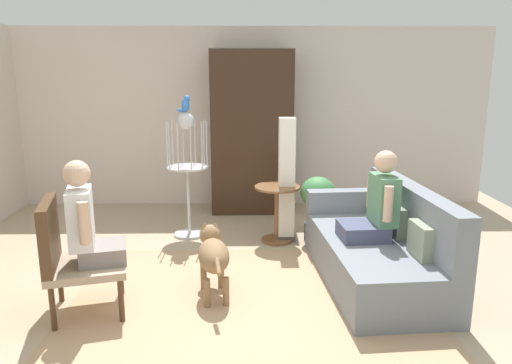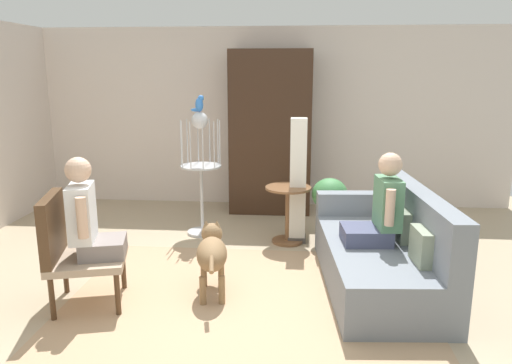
% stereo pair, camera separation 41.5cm
% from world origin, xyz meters
% --- Properties ---
extents(ground_plane, '(7.64, 7.64, 0.00)m').
position_xyz_m(ground_plane, '(0.00, 0.00, 0.00)').
color(ground_plane, tan).
extents(back_wall, '(6.96, 0.12, 2.51)m').
position_xyz_m(back_wall, '(0.00, 3.16, 1.26)').
color(back_wall, silver).
rests_on(back_wall, ground).
extents(area_rug, '(3.02, 2.57, 0.01)m').
position_xyz_m(area_rug, '(0.05, -0.12, 0.00)').
color(area_rug, tan).
rests_on(area_rug, ground).
extents(couch, '(1.03, 1.96, 0.89)m').
position_xyz_m(couch, '(1.26, 0.41, 0.31)').
color(couch, slate).
rests_on(couch, ground).
extents(armchair, '(0.72, 0.72, 0.94)m').
position_xyz_m(armchair, '(-1.37, -0.21, 0.53)').
color(armchair, '#4C331E').
rests_on(armchair, ground).
extents(person_on_couch, '(0.50, 0.52, 0.81)m').
position_xyz_m(person_on_couch, '(1.20, 0.37, 0.73)').
color(person_on_couch, '#484D6C').
extents(person_on_armchair, '(0.49, 0.50, 0.83)m').
position_xyz_m(person_on_armchair, '(-1.22, -0.17, 0.76)').
color(person_on_armchair, gray).
extents(round_end_table, '(0.51, 0.51, 0.65)m').
position_xyz_m(round_end_table, '(0.37, 1.45, 0.39)').
color(round_end_table, brown).
rests_on(round_end_table, ground).
extents(dog, '(0.34, 0.82, 0.58)m').
position_xyz_m(dog, '(-0.26, 0.11, 0.38)').
color(dog, olive).
rests_on(dog, ground).
extents(bird_cage_stand, '(0.48, 0.48, 1.45)m').
position_xyz_m(bird_cage_stand, '(-0.65, 1.67, 0.84)').
color(bird_cage_stand, silver).
rests_on(bird_cage_stand, ground).
extents(parrot, '(0.17, 0.10, 0.19)m').
position_xyz_m(parrot, '(-0.65, 1.67, 1.54)').
color(parrot, blue).
rests_on(parrot, bird_cage_stand).
extents(potted_plant, '(0.40, 0.40, 0.75)m').
position_xyz_m(potted_plant, '(0.84, 1.48, 0.46)').
color(potted_plant, '#4C5156').
rests_on(potted_plant, ground).
extents(column_lamp, '(0.20, 0.20, 1.41)m').
position_xyz_m(column_lamp, '(0.48, 1.50, 0.70)').
color(column_lamp, '#4C4742').
rests_on(column_lamp, ground).
extents(armoire_cabinet, '(1.09, 0.56, 2.19)m').
position_xyz_m(armoire_cabinet, '(0.10, 2.75, 1.09)').
color(armoire_cabinet, '#382316').
rests_on(armoire_cabinet, ground).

